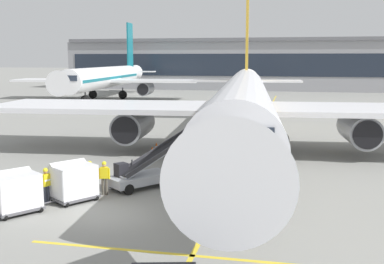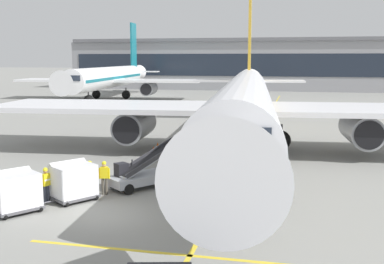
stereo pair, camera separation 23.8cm
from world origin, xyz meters
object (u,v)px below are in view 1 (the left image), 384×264
safety_cone_wingtip (152,151)px  ground_crew_by_carts (104,176)px  belt_loader (144,172)px  parked_airplane (244,102)px  distant_airplane (106,78)px  ground_crew_marshaller (46,183)px  baggage_cart_second (15,191)px  safety_cone_engine_keepout (156,147)px  ground_crew_by_loader (90,175)px  baggage_cart_lead (73,181)px

safety_cone_wingtip → ground_crew_by_carts: bearing=-87.2°
belt_loader → parked_airplane: bearing=69.1°
safety_cone_wingtip → distant_airplane: size_ratio=0.02×
ground_crew_marshaller → baggage_cart_second: bearing=-112.4°
parked_airplane → safety_cone_engine_keepout: parked_airplane is taller
belt_loader → ground_crew_by_carts: belt_loader is taller
baggage_cart_second → safety_cone_engine_keepout: (2.17, 14.90, -0.66)m
parked_airplane → ground_crew_by_loader: size_ratio=27.17×
belt_loader → ground_crew_marshaller: size_ratio=2.87×
baggage_cart_second → ground_crew_by_carts: baggage_cart_second is taller
baggage_cart_lead → safety_cone_wingtip: (0.61, 11.10, -0.67)m
parked_airplane → safety_cone_engine_keepout: (-6.29, -1.34, -3.38)m
safety_cone_wingtip → distant_airplane: bearing=116.2°
safety_cone_engine_keepout → ground_crew_by_carts: bearing=-86.8°
safety_cone_engine_keepout → ground_crew_by_loader: bearing=-90.5°
parked_airplane → safety_cone_wingtip: (-6.13, -2.90, -3.38)m
baggage_cart_second → ground_crew_by_loader: bearing=58.8°
ground_crew_by_carts → belt_loader: bearing=51.1°
ground_crew_by_loader → ground_crew_by_carts: bearing=8.2°
baggage_cart_lead → distant_airplane: (-20.76, 54.57, 2.58)m
belt_loader → safety_cone_engine_keepout: 9.78m
baggage_cart_lead → ground_crew_by_carts: (1.09, 1.28, -0.00)m
belt_loader → ground_crew_by_loader: bearing=-138.8°
baggage_cart_lead → distant_airplane: bearing=110.8°
distant_airplane → ground_crew_marshaller: bearing=-70.4°
ground_crew_by_carts → ground_crew_marshaller: bearing=-137.8°
ground_crew_by_loader → belt_loader: bearing=41.2°
baggage_cart_second → safety_cone_engine_keepout: 15.07m
baggage_cart_lead → belt_loader: bearing=50.4°
safety_cone_engine_keepout → safety_cone_wingtip: size_ratio=1.02×
baggage_cart_second → parked_airplane: bearing=62.5°
baggage_cart_second → ground_crew_by_loader: (2.06, 3.41, -0.00)m
ground_crew_by_loader → ground_crew_by_carts: size_ratio=1.00×
belt_loader → ground_crew_by_loader: (-2.23, -1.95, 0.15)m
baggage_cart_lead → distant_airplane: size_ratio=0.07×
belt_loader → ground_crew_marshaller: (-3.65, -3.81, 0.15)m
safety_cone_engine_keepout → distant_airplane: distant_airplane is taller
ground_crew_marshaller → safety_cone_engine_keepout: (1.52, 13.34, -0.66)m
ground_crew_by_carts → safety_cone_wingtip: (-0.48, 9.82, -0.67)m
parked_airplane → baggage_cart_lead: size_ratio=17.58×
parked_airplane → baggage_cart_second: size_ratio=17.58×
baggage_cart_second → ground_crew_by_carts: (2.80, 3.52, -0.00)m
baggage_cart_second → ground_crew_marshaller: size_ratio=1.55×
belt_loader → baggage_cart_lead: size_ratio=1.86×
baggage_cart_second → ground_crew_by_carts: 4.50m
parked_airplane → belt_loader: 11.99m
ground_crew_by_carts → baggage_cart_second: bearing=-128.5°
parked_airplane → distant_airplane: parked_airplane is taller
ground_crew_marshaller → safety_cone_wingtip: size_ratio=2.56×
ground_crew_by_carts → ground_crew_marshaller: 2.91m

